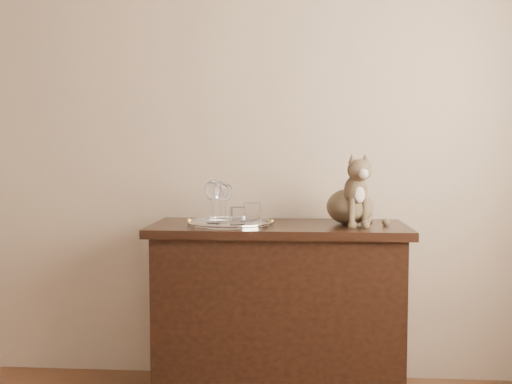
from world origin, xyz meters
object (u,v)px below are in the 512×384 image
wine_glass_d (221,202)px  cat (350,189)px  tumbler_a (237,216)px  tumbler_c (252,213)px  tray (230,224)px  wine_glass_b (226,202)px  wine_glass_c (213,202)px  sideboard (278,313)px

wine_glass_d → cat: bearing=3.4°
tumbler_a → tumbler_c: size_ratio=0.87×
wine_glass_d → cat: size_ratio=0.59×
tray → wine_glass_b: size_ratio=2.20×
wine_glass_c → cat: size_ratio=0.61×
sideboard → tumbler_c: size_ratio=12.97×
wine_glass_b → tumbler_c: 0.16m
sideboard → wine_glass_b: (-0.26, 0.08, 0.52)m
wine_glass_d → cat: cat is taller
sideboard → cat: size_ratio=3.59×
tumbler_a → tumbler_c: (0.06, 0.10, 0.01)m
wine_glass_b → tray: bearing=-72.7°
tray → wine_glass_b: 0.15m
wine_glass_d → tumbler_c: 0.16m
wine_glass_b → cat: 0.60m
sideboard → wine_glass_d: 0.60m
sideboard → tumbler_a: bearing=-154.4°
wine_glass_c → cat: cat is taller
wine_glass_c → cat: bearing=6.5°
tray → tumbler_c: 0.12m
wine_glass_b → cat: bearing=-5.5°
tray → cat: size_ratio=1.20×
sideboard → tray: size_ratio=3.00×
wine_glass_c → cat: 0.65m
tray → wine_glass_d: bearing=156.6°
tumbler_c → wine_glass_d: bearing=-173.5°
wine_glass_d → tumbler_c: wine_glass_d is taller
sideboard → cat: bearing=4.6°
wine_glass_c → wine_glass_b: bearing=71.7°
sideboard → wine_glass_b: 0.59m
tray → tumbler_a: (0.04, -0.06, 0.04)m
sideboard → tumbler_a: size_ratio=14.92×
tumbler_a → cat: 0.55m
wine_glass_b → wine_glass_d: bearing=-96.8°
tray → cat: 0.59m
wine_glass_b → cat: size_ratio=0.54×
sideboard → tray: tray is taller
sideboard → cat: 0.68m
wine_glass_c → tumbler_c: (0.18, 0.05, -0.06)m
tray → wine_glass_c: size_ratio=1.97×
tray → tumbler_c: tumbler_c is taller
sideboard → wine_glass_d: (-0.27, -0.01, 0.53)m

